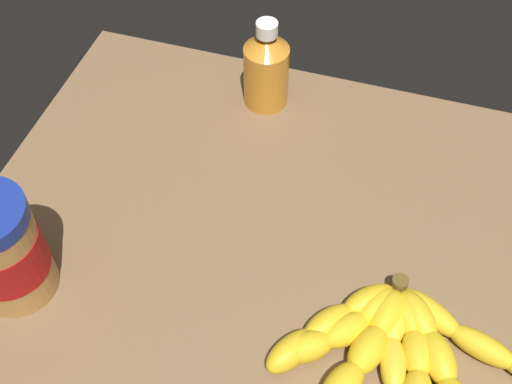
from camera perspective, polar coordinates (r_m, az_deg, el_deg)
name	(u,v)px	position (r cm, az deg, el deg)	size (l,w,h in cm)	color
ground_plane	(259,237)	(86.29, 0.27, -4.02)	(75.48, 63.51, 4.03)	brown
banana_bunch	(394,345)	(76.18, 12.19, -13.15)	(34.63, 20.10, 3.75)	yellow
peanut_butter_jar	(2,251)	(79.17, -21.68, -4.87)	(9.66, 9.66, 15.38)	#BF8442
honey_bottle	(266,68)	(96.19, 0.92, 11.01)	(6.77, 6.77, 14.50)	orange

